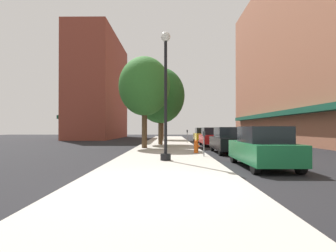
% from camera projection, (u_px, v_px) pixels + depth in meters
% --- Properties ---
extents(ground_plane, '(90.00, 90.00, 0.00)m').
position_uv_depth(ground_plane, '(211.00, 146.00, 25.08)').
color(ground_plane, black).
extents(sidewalk_slab, '(4.80, 50.00, 0.12)m').
position_uv_depth(sidewalk_slab, '(167.00, 144.00, 26.11)').
color(sidewalk_slab, '#A8A399').
rests_on(sidewalk_slab, ground).
extents(building_right_brick, '(6.80, 40.00, 20.28)m').
position_uv_depth(building_right_brick, '(309.00, 48.00, 29.09)').
color(building_right_brick, '#9E6047').
rests_on(building_right_brick, ground).
extents(building_far_background, '(6.80, 18.00, 15.94)m').
position_uv_depth(building_far_background, '(100.00, 89.00, 44.26)').
color(building_far_background, brown).
rests_on(building_far_background, ground).
extents(lamppost, '(0.48, 0.48, 5.90)m').
position_uv_depth(lamppost, '(166.00, 93.00, 12.63)').
color(lamppost, black).
rests_on(lamppost, sidewalk_slab).
extents(fire_hydrant, '(0.33, 0.26, 0.79)m').
position_uv_depth(fire_hydrant, '(196.00, 146.00, 16.40)').
color(fire_hydrant, '#E05614').
rests_on(fire_hydrant, sidewalk_slab).
extents(parking_meter_near, '(0.14, 0.09, 1.31)m').
position_uv_depth(parking_meter_near, '(187.00, 135.00, 28.30)').
color(parking_meter_near, slate).
rests_on(parking_meter_near, sidewalk_slab).
extents(parking_meter_far, '(0.14, 0.09, 1.31)m').
position_uv_depth(parking_meter_far, '(204.00, 140.00, 14.38)').
color(parking_meter_far, slate).
rests_on(parking_meter_far, sidewalk_slab).
extents(tree_near, '(4.37, 4.37, 7.63)m').
position_uv_depth(tree_near, '(162.00, 101.00, 36.41)').
color(tree_near, '#4C3823').
rests_on(tree_near, sidewalk_slab).
extents(tree_mid, '(3.85, 3.85, 6.85)m').
position_uv_depth(tree_mid, '(144.00, 86.00, 20.69)').
color(tree_mid, '#4C3823').
rests_on(tree_mid, sidewalk_slab).
extents(tree_far, '(4.40, 4.40, 6.99)m').
position_uv_depth(tree_far, '(160.00, 96.00, 25.11)').
color(tree_far, '#4C3823').
rests_on(tree_far, sidewalk_slab).
extents(car_green, '(1.80, 4.30, 1.66)m').
position_uv_depth(car_green, '(263.00, 148.00, 11.05)').
color(car_green, black).
rests_on(car_green, ground).
extents(car_black, '(1.80, 4.30, 1.66)m').
position_uv_depth(car_black, '(229.00, 141.00, 17.51)').
color(car_black, black).
rests_on(car_black, ground).
extents(car_red, '(1.80, 4.30, 1.66)m').
position_uv_depth(car_red, '(211.00, 137.00, 24.80)').
color(car_red, black).
rests_on(car_red, ground).
extents(car_yellow, '(1.80, 4.30, 1.66)m').
position_uv_depth(car_yellow, '(203.00, 135.00, 31.43)').
color(car_yellow, black).
rests_on(car_yellow, ground).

